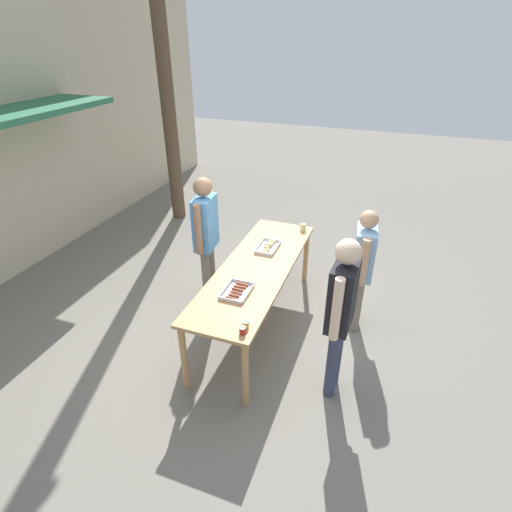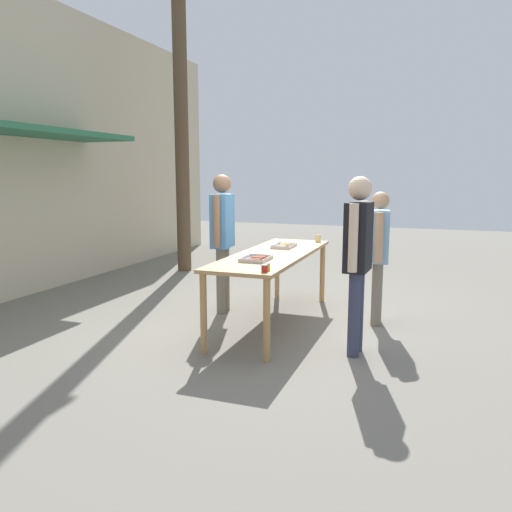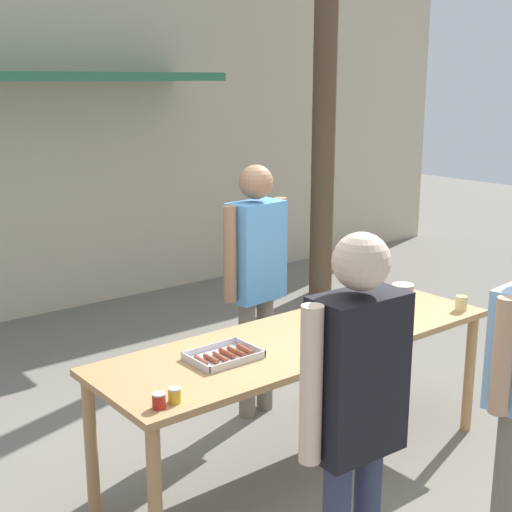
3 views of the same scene
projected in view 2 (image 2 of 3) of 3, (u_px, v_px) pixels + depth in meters
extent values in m
plane|color=slate|center=(273.00, 323.00, 6.17)|extent=(24.00, 24.00, 0.00)
cube|color=beige|center=(9.00, 144.00, 7.16)|extent=(12.00, 0.12, 4.50)
cube|color=#2D704C|center=(39.00, 132.00, 6.95)|extent=(3.20, 1.00, 0.08)
cube|color=tan|center=(273.00, 254.00, 6.03)|extent=(2.61, 0.81, 0.04)
cylinder|color=tan|center=(267.00, 320.00, 4.84)|extent=(0.07, 0.07, 0.84)
cylinder|color=tan|center=(322.00, 273.00, 7.14)|extent=(0.07, 0.07, 0.84)
cylinder|color=tan|center=(204.00, 313.00, 5.07)|extent=(0.07, 0.07, 0.84)
cylinder|color=tan|center=(277.00, 270.00, 7.37)|extent=(0.07, 0.07, 0.84)
cube|color=silver|center=(256.00, 260.00, 5.50)|extent=(0.38, 0.28, 0.01)
cube|color=silver|center=(268.00, 259.00, 5.45)|extent=(0.38, 0.01, 0.03)
cube|color=silver|center=(245.00, 258.00, 5.54)|extent=(0.38, 0.01, 0.03)
cube|color=silver|center=(250.00, 261.00, 5.32)|extent=(0.01, 0.28, 0.03)
cube|color=silver|center=(262.00, 256.00, 5.67)|extent=(0.01, 0.28, 0.03)
cylinder|color=brown|center=(251.00, 261.00, 5.36)|extent=(0.04, 0.12, 0.03)
cylinder|color=brown|center=(254.00, 260.00, 5.42)|extent=(0.03, 0.12, 0.03)
cylinder|color=brown|center=(256.00, 259.00, 5.47)|extent=(0.03, 0.14, 0.02)
cylinder|color=brown|center=(257.00, 258.00, 5.52)|extent=(0.03, 0.13, 0.03)
cylinder|color=brown|center=(259.00, 257.00, 5.58)|extent=(0.03, 0.15, 0.03)
cylinder|color=brown|center=(261.00, 257.00, 5.63)|extent=(0.04, 0.15, 0.03)
cube|color=silver|center=(284.00, 247.00, 6.48)|extent=(0.39, 0.25, 0.01)
cube|color=silver|center=(293.00, 246.00, 6.44)|extent=(0.39, 0.01, 0.03)
cube|color=silver|center=(275.00, 245.00, 6.52)|extent=(0.39, 0.01, 0.03)
cube|color=silver|center=(279.00, 247.00, 6.30)|extent=(0.01, 0.25, 0.03)
cube|color=silver|center=(288.00, 244.00, 6.66)|extent=(0.01, 0.25, 0.03)
ellipsoid|color=#D6B77F|center=(280.00, 247.00, 6.34)|extent=(0.06, 0.11, 0.04)
ellipsoid|color=#D6B77F|center=(283.00, 246.00, 6.39)|extent=(0.06, 0.10, 0.03)
ellipsoid|color=#D6B77F|center=(283.00, 245.00, 6.45)|extent=(0.06, 0.10, 0.05)
ellipsoid|color=#D6B77F|center=(284.00, 244.00, 6.51)|extent=(0.08, 0.12, 0.05)
ellipsoid|color=#D6B77F|center=(286.00, 244.00, 6.56)|extent=(0.06, 0.11, 0.04)
ellipsoid|color=#D6B77F|center=(288.00, 244.00, 6.61)|extent=(0.06, 0.12, 0.04)
cylinder|color=#B22319|center=(265.00, 269.00, 4.84)|extent=(0.06, 0.06, 0.07)
cylinder|color=#B2B2B7|center=(265.00, 265.00, 4.83)|extent=(0.06, 0.06, 0.01)
cylinder|color=gold|center=(267.00, 267.00, 4.93)|extent=(0.06, 0.06, 0.07)
cylinder|color=#B2B2B7|center=(267.00, 263.00, 4.92)|extent=(0.06, 0.06, 0.01)
cylinder|color=#DBC67A|center=(318.00, 238.00, 7.01)|extent=(0.08, 0.08, 0.10)
cylinder|color=#756B5B|center=(221.00, 281.00, 6.53)|extent=(0.12, 0.12, 0.87)
cylinder|color=#756B5B|center=(225.00, 278.00, 6.70)|extent=(0.12, 0.12, 0.87)
cube|color=#5193D1|center=(222.00, 221.00, 6.49)|extent=(0.42, 0.26, 0.69)
sphere|color=#936B4C|center=(222.00, 184.00, 6.41)|extent=(0.24, 0.24, 0.24)
cylinder|color=#936B4C|center=(216.00, 221.00, 6.25)|extent=(0.09, 0.09, 0.66)
cylinder|color=#936B4C|center=(228.00, 218.00, 6.72)|extent=(0.09, 0.09, 0.66)
cylinder|color=#333851|center=(358.00, 310.00, 5.14)|extent=(0.12, 0.12, 0.86)
cylinder|color=#333851|center=(354.00, 315.00, 4.97)|extent=(0.12, 0.12, 0.86)
cube|color=black|center=(358.00, 237.00, 4.93)|extent=(0.41, 0.24, 0.68)
sphere|color=beige|center=(360.00, 188.00, 4.85)|extent=(0.23, 0.23, 0.23)
cylinder|color=beige|center=(363.00, 233.00, 5.15)|extent=(0.09, 0.09, 0.65)
cylinder|color=beige|center=(353.00, 238.00, 4.71)|extent=(0.09, 0.09, 0.65)
cylinder|color=#756B5B|center=(377.00, 291.00, 6.19)|extent=(0.13, 0.13, 0.78)
cylinder|color=#756B5B|center=(377.00, 294.00, 6.00)|extent=(0.13, 0.13, 0.78)
cube|color=#84B2DB|center=(379.00, 236.00, 5.98)|extent=(0.44, 0.28, 0.61)
sphere|color=tan|center=(381.00, 201.00, 5.91)|extent=(0.21, 0.21, 0.21)
cylinder|color=tan|center=(379.00, 233.00, 6.23)|extent=(0.09, 0.09, 0.58)
cylinder|color=tan|center=(379.00, 238.00, 5.73)|extent=(0.09, 0.09, 0.58)
cylinder|color=brown|center=(181.00, 95.00, 9.04)|extent=(0.26, 0.26, 6.47)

